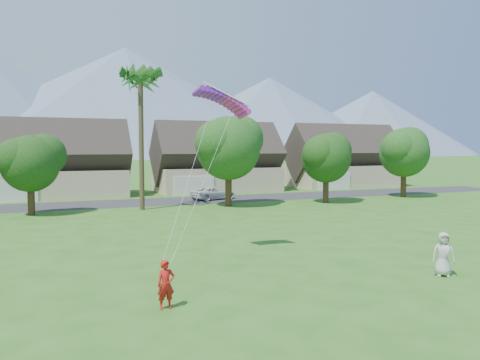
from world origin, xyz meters
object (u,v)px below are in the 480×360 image
watcher (443,254)px  parafoil_kite (223,99)px  parked_car (213,193)px  kite_flyer (166,285)px

watcher → parafoil_kite: bearing=166.5°
parked_car → parafoil_kite: bearing=143.1°
kite_flyer → parafoil_kite: size_ratio=0.57×
parafoil_kite → watcher: bearing=-47.2°
parafoil_kite → kite_flyer: bearing=-126.0°
kite_flyer → parafoil_kite: 11.00m
kite_flyer → parked_car: 33.80m
watcher → parked_car: watcher is taller
kite_flyer → parked_car: bearing=64.3°
watcher → parafoil_kite: 12.59m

